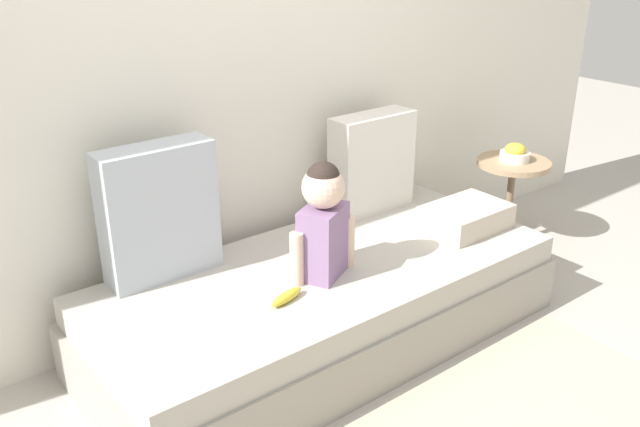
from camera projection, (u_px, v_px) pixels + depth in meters
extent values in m
plane|color=#B2ADA3|center=(325.00, 339.00, 3.05)|extent=(12.00, 12.00, 0.00)
cube|color=silver|center=(244.00, 39.00, 2.97)|extent=(5.30, 0.10, 2.52)
cube|color=#9C978F|center=(325.00, 315.00, 3.00)|extent=(2.10, 0.91, 0.26)
cube|color=#B7B2A8|center=(325.00, 277.00, 2.92)|extent=(2.04, 0.88, 0.12)
cube|color=#B2BCC6|center=(159.00, 213.00, 2.72)|extent=(0.47, 0.16, 0.56)
cube|color=silver|center=(372.00, 163.00, 3.38)|extent=(0.45, 0.16, 0.50)
cube|color=gray|center=(323.00, 242.00, 2.76)|extent=(0.26, 0.23, 0.30)
sphere|color=beige|center=(323.00, 187.00, 2.67)|extent=(0.17, 0.17, 0.17)
sphere|color=#2D231E|center=(323.00, 178.00, 2.65)|extent=(0.14, 0.14, 0.14)
cylinder|color=beige|center=(297.00, 259.00, 2.70)|extent=(0.06, 0.06, 0.23)
cylinder|color=beige|center=(348.00, 241.00, 2.85)|extent=(0.06, 0.06, 0.23)
ellipsoid|color=yellow|center=(287.00, 297.00, 2.61)|extent=(0.18, 0.08, 0.04)
cube|color=beige|center=(466.00, 217.00, 3.23)|extent=(0.40, 0.28, 0.12)
cylinder|color=tan|center=(514.00, 163.00, 3.75)|extent=(0.40, 0.40, 0.03)
cylinder|color=#866E51|center=(509.00, 206.00, 3.85)|extent=(0.04, 0.04, 0.49)
cylinder|color=#866E51|center=(504.00, 243.00, 3.94)|extent=(0.22, 0.22, 0.02)
cylinder|color=silver|center=(515.00, 156.00, 3.73)|extent=(0.16, 0.16, 0.05)
ellipsoid|color=gold|center=(515.00, 149.00, 3.72)|extent=(0.11, 0.11, 0.07)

